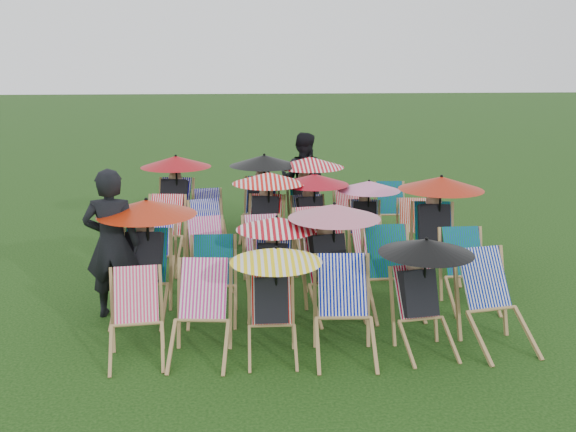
{
  "coord_description": "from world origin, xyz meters",
  "views": [
    {
      "loc": [
        -0.82,
        -8.58,
        3.09
      ],
      "look_at": [
        -0.09,
        0.29,
        0.9
      ],
      "focal_mm": 40.0,
      "sensor_mm": 36.0,
      "label": 1
    }
  ],
  "objects": [
    {
      "name": "deckchair_1",
      "position": [
        -1.23,
        -2.24,
        0.48
      ],
      "size": [
        0.73,
        0.95,
        0.97
      ],
      "rotation": [
        0.0,
        0.0,
        -0.11
      ],
      "color": "#A4804C",
      "rests_on": "ground"
    },
    {
      "name": "deckchair_28",
      "position": [
        1.17,
        2.29,
        0.41
      ],
      "size": [
        0.56,
        0.77,
        0.82
      ],
      "rotation": [
        0.0,
        0.0,
        0.02
      ],
      "color": "#A4804C",
      "rests_on": "ground"
    },
    {
      "name": "deckchair_14",
      "position": [
        -0.45,
        -0.01,
        0.45
      ],
      "size": [
        0.66,
        0.88,
        0.91
      ],
      "rotation": [
        0.0,
        0.0,
        0.08
      ],
      "color": "#A4804C",
      "rests_on": "ground"
    },
    {
      "name": "deckchair_29",
      "position": [
        1.96,
        2.37,
        0.45
      ],
      "size": [
        0.61,
        0.85,
        0.91
      ],
      "rotation": [
        0.0,
        0.0,
        -0.01
      ],
      "color": "#A4804C",
      "rests_on": "ground"
    },
    {
      "name": "ground",
      "position": [
        0.0,
        0.0,
        0.0
      ],
      "size": [
        100.0,
        100.0,
        0.0
      ],
      "primitive_type": "plane",
      "color": "black",
      "rests_on": "ground"
    },
    {
      "name": "deckchair_9",
      "position": [
        0.35,
        -1.1,
        0.72
      ],
      "size": [
        1.14,
        1.24,
        1.36
      ],
      "rotation": [
        0.0,
        0.0,
        0.18
      ],
      "color": "#A4804C",
      "rests_on": "ground"
    },
    {
      "name": "deckchair_0",
      "position": [
        -1.9,
        -2.21,
        0.45
      ],
      "size": [
        0.67,
        0.88,
        0.89
      ],
      "rotation": [
        0.0,
        0.0,
        0.1
      ],
      "color": "#A4804C",
      "rests_on": "ground"
    },
    {
      "name": "deckchair_21",
      "position": [
        0.39,
        1.31,
        0.69
      ],
      "size": [
        1.1,
        1.18,
        1.3
      ],
      "rotation": [
        0.0,
        0.0,
        0.13
      ],
      "color": "#A4804C",
      "rests_on": "ground"
    },
    {
      "name": "deckchair_26",
      "position": [
        -0.39,
        2.44,
        0.77
      ],
      "size": [
        1.22,
        1.3,
        1.45
      ],
      "rotation": [
        0.0,
        0.0,
        -0.15
      ],
      "color": "#A4804C",
      "rests_on": "ground"
    },
    {
      "name": "deckchair_24",
      "position": [
        -1.93,
        2.46,
        0.76
      ],
      "size": [
        1.22,
        1.3,
        1.45
      ],
      "rotation": [
        0.0,
        0.0,
        -0.17
      ],
      "color": "#A4804C",
      "rests_on": "ground"
    },
    {
      "name": "deckchair_19",
      "position": [
        -1.27,
        1.2,
        0.44
      ],
      "size": [
        0.74,
        0.92,
        0.89
      ],
      "rotation": [
        0.0,
        0.0,
        0.2
      ],
      "color": "#A4804C",
      "rests_on": "ground"
    },
    {
      "name": "deckchair_7",
      "position": [
        -1.14,
        -1.15,
        0.47
      ],
      "size": [
        0.64,
        0.88,
        0.94
      ],
      "rotation": [
        0.0,
        0.0,
        -0.02
      ],
      "color": "#A4804C",
      "rests_on": "ground"
    },
    {
      "name": "deckchair_10",
      "position": [
        1.09,
        -1.15,
        0.5
      ],
      "size": [
        0.7,
        0.96,
        1.01
      ],
      "rotation": [
        0.0,
        0.0,
        0.04
      ],
      "color": "#A4804C",
      "rests_on": "ground"
    },
    {
      "name": "deckchair_22",
      "position": [
        1.23,
        1.25,
        0.63
      ],
      "size": [
        1.01,
        1.07,
        1.19
      ],
      "rotation": [
        0.0,
        0.0,
        -0.16
      ],
      "color": "#A4804C",
      "rests_on": "ground"
    },
    {
      "name": "deckchair_5",
      "position": [
        1.98,
        -2.23,
        0.5
      ],
      "size": [
        0.82,
        1.03,
        1.01
      ],
      "rotation": [
        0.0,
        0.0,
        0.18
      ],
      "color": "#A4804C",
      "rests_on": "ground"
    },
    {
      "name": "deckchair_16",
      "position": [
        1.1,
        0.08,
        0.42
      ],
      "size": [
        0.67,
        0.85,
        0.84
      ],
      "rotation": [
        0.0,
        0.0,
        0.16
      ],
      "color": "#A4804C",
      "rests_on": "ground"
    },
    {
      "name": "deckchair_27",
      "position": [
        0.44,
        2.38,
        0.75
      ],
      "size": [
        1.19,
        1.29,
        1.42
      ],
      "rotation": [
        0.0,
        0.0,
        0.15
      ],
      "color": "#A4804C",
      "rests_on": "ground"
    },
    {
      "name": "deckchair_17",
      "position": [
        2.05,
        0.15,
        0.76
      ],
      "size": [
        1.22,
        1.29,
        1.45
      ],
      "rotation": [
        0.0,
        0.0,
        -0.15
      ],
      "color": "#A4804C",
      "rests_on": "ground"
    },
    {
      "name": "deckchair_13",
      "position": [
        -1.23,
        -0.01,
        0.45
      ],
      "size": [
        0.72,
        0.91,
        0.9
      ],
      "rotation": [
        0.0,
        0.0,
        0.16
      ],
      "color": "#A4804C",
      "rests_on": "ground"
    },
    {
      "name": "deckchair_20",
      "position": [
        -0.38,
        1.21,
        0.72
      ],
      "size": [
        1.15,
        1.23,
        1.36
      ],
      "rotation": [
        0.0,
        0.0,
        -0.2
      ],
      "color": "#A4804C",
      "rests_on": "ground"
    },
    {
      "name": "deckchair_3",
      "position": [
        0.29,
        -2.33,
        0.5
      ],
      "size": [
        0.72,
        0.96,
        1.0
      ],
      "rotation": [
        0.0,
        0.0,
        -0.06
      ],
      "color": "#A4804C",
      "rests_on": "ground"
    },
    {
      "name": "deckchair_8",
      "position": [
        -0.39,
        -1.03,
        0.63
      ],
      "size": [
        1.01,
        1.07,
        1.2
      ],
      "rotation": [
        0.0,
        0.0,
        -0.14
      ],
      "color": "#A4804C",
      "rests_on": "ground"
    },
    {
      "name": "deckchair_12",
      "position": [
        -2.0,
        0.12,
        0.47
      ],
      "size": [
        0.65,
        0.89,
        0.95
      ],
      "rotation": [
        0.0,
        0.0,
        -0.03
      ],
      "color": "#A4804C",
      "rests_on": "ground"
    },
    {
      "name": "deckchair_4",
      "position": [
        1.17,
        -2.23,
        0.64
      ],
      "size": [
        1.02,
        1.1,
        1.22
      ],
      "rotation": [
        0.0,
        0.0,
        0.14
      ],
      "color": "#A4804C",
      "rests_on": "ground"
    },
    {
      "name": "person_rear",
      "position": [
        0.42,
        3.22,
        0.88
      ],
      "size": [
        1.03,
        0.92,
        1.76
      ],
      "primitive_type": "imported",
      "rotation": [
        0.0,
        0.0,
        2.8
      ],
      "color": "black",
      "rests_on": "ground"
    },
    {
      "name": "deckchair_18",
      "position": [
        -1.98,
        1.16,
        0.49
      ],
      "size": [
        0.76,
        0.97,
        0.98
      ],
      "rotation": [
        0.0,
        0.0,
        -0.12
      ],
      "color": "#A4804C",
      "rests_on": "ground"
    },
    {
      "name": "deckchair_11",
      "position": [
        2.11,
        -1.05,
        0.47
      ],
      "size": [
        0.63,
        0.88,
        0.94
      ],
      "rotation": [
        0.0,
        0.0,
        0.01
      ],
      "color": "#A4804C",
      "rests_on": "ground"
    },
    {
      "name": "deckchair_23",
      "position": [
        2.04,
        1.23,
        0.42
      ],
      "size": [
        0.66,
        0.84,
        0.84
      ],
      "rotation": [
        0.0,
        0.0,
        -0.14
      ],
      "color": "#A4804C",
      "rests_on": "ground"
    },
    {
      "name": "deckchair_2",
      "position": [
        -0.46,
        -2.24,
        0.61
      ],
      "size": [
        0.98,
        1.02,
        1.16
      ],
      "rotation": [
        0.0,
        0.0,
        -0.02
      ],
      "color": "#A4804C",
      "rests_on": "ground"
    },
    {
      "name": "person_left",
      "position": [
        -2.33,
        -1.01,
        0.92
      ],
      "size": [
        0.69,
        0.47,
        1.84
      ],
      "primitive_type": "imported",
      "rotation": [
        0.0,
        0.0,
        3.1
      ],
      "color": "black",
      "rests_on": "ground"
    },
    {
      "name": "deckchair_25",
      "position": [
        -1.3,
        2.28,
        0.43
      ],
      "size": [
        0.67,
        0.86,
        0.85
      ],
      "rotation": [
        0.0,
        0.0,
        0.15
      ],
      "color": "#A4804C",
      "rests_on": "ground"
    },
    {
      "name": "deckchair_6",
      "position": [
        -1.97,
        -1.02,
        0.76
      ],
      "size": [
        1.21,
        1.27,
        1.44
      ],
      "rotation": [
        0.0,
        0.0,
        -0.07
      ],
      "color": "#A4804C",
      "rests_on": "ground"
    },
    {
      "name": "deckchair_15",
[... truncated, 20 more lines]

